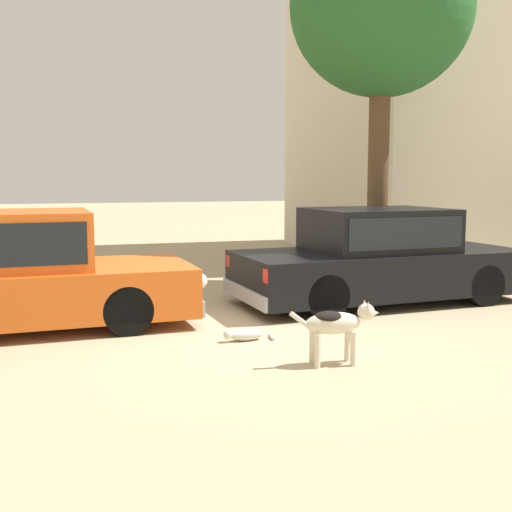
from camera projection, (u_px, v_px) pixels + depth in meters
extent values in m
plane|color=tan|center=(254.00, 330.00, 8.00)|extent=(80.00, 80.00, 0.00)
cube|color=#D15619|center=(9.00, 293.00, 7.98)|extent=(4.58, 1.98, 0.62)
cube|color=#D15619|center=(2.00, 240.00, 7.88)|extent=(2.14, 1.63, 0.71)
cube|color=black|center=(2.00, 239.00, 7.88)|extent=(1.97, 1.64, 0.50)
cube|color=#999BA0|center=(185.00, 298.00, 8.73)|extent=(0.19, 1.76, 0.20)
sphere|color=silver|center=(175.00, 266.00, 9.37)|extent=(0.20, 0.20, 0.20)
sphere|color=silver|center=(200.00, 281.00, 8.03)|extent=(0.20, 0.20, 0.20)
cylinder|color=black|center=(112.00, 289.00, 9.18)|extent=(0.61, 0.23, 0.61)
cylinder|color=black|center=(128.00, 310.00, 7.69)|extent=(0.61, 0.23, 0.61)
cube|color=black|center=(379.00, 271.00, 9.73)|extent=(4.43, 2.08, 0.64)
cube|color=black|center=(378.00, 230.00, 9.64)|extent=(2.09, 1.68, 0.64)
cube|color=black|center=(378.00, 229.00, 9.64)|extent=(1.93, 1.69, 0.44)
cube|color=#999BA0|center=(492.00, 277.00, 10.51)|extent=(0.24, 1.77, 0.20)
cube|color=#999BA0|center=(246.00, 294.00, 9.01)|extent=(0.24, 1.77, 0.20)
sphere|color=silver|center=(466.00, 251.00, 11.14)|extent=(0.20, 0.20, 0.20)
cube|color=red|center=(229.00, 261.00, 9.69)|extent=(0.05, 0.18, 0.18)
cube|color=red|center=(267.00, 276.00, 8.24)|extent=(0.05, 0.18, 0.18)
cylinder|color=black|center=(420.00, 270.00, 10.95)|extent=(0.63, 0.24, 0.62)
cylinder|color=black|center=(484.00, 285.00, 9.46)|extent=(0.63, 0.24, 0.62)
cylinder|color=black|center=(280.00, 279.00, 10.04)|extent=(0.63, 0.24, 0.62)
cylinder|color=black|center=(326.00, 296.00, 8.56)|extent=(0.63, 0.24, 0.62)
cylinder|color=beige|center=(347.00, 344.00, 6.62)|extent=(0.06, 0.06, 0.35)
cylinder|color=beige|center=(353.00, 349.00, 6.45)|extent=(0.06, 0.06, 0.35)
cylinder|color=beige|center=(312.00, 346.00, 6.54)|extent=(0.06, 0.06, 0.35)
cylinder|color=beige|center=(317.00, 351.00, 6.38)|extent=(0.06, 0.06, 0.35)
ellipsoid|color=beige|center=(333.00, 323.00, 6.47)|extent=(0.60, 0.28, 0.22)
ellipsoid|color=black|center=(329.00, 317.00, 6.45)|extent=(0.34, 0.24, 0.12)
sphere|color=beige|center=(366.00, 312.00, 6.53)|extent=(0.18, 0.18, 0.18)
cone|color=beige|center=(375.00, 313.00, 6.55)|extent=(0.10, 0.10, 0.10)
cone|color=beige|center=(364.00, 303.00, 6.57)|extent=(0.07, 0.07, 0.08)
cone|color=beige|center=(368.00, 305.00, 6.47)|extent=(0.07, 0.07, 0.08)
cylinder|color=beige|center=(298.00, 319.00, 6.38)|extent=(0.19, 0.06, 0.16)
ellipsoid|color=beige|center=(247.00, 335.00, 7.46)|extent=(0.41, 0.18, 0.14)
sphere|color=beige|center=(228.00, 335.00, 7.38)|extent=(0.11, 0.11, 0.11)
cone|color=beige|center=(228.00, 332.00, 7.35)|extent=(0.04, 0.04, 0.04)
cone|color=beige|center=(227.00, 331.00, 7.40)|extent=(0.04, 0.04, 0.04)
cylinder|color=beige|center=(271.00, 337.00, 7.55)|extent=(0.06, 0.22, 0.04)
cylinder|color=brown|center=(378.00, 185.00, 10.81)|extent=(0.35, 0.35, 3.50)
ellipsoid|color=#235B28|center=(382.00, 7.00, 10.46)|extent=(3.05, 2.75, 2.90)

